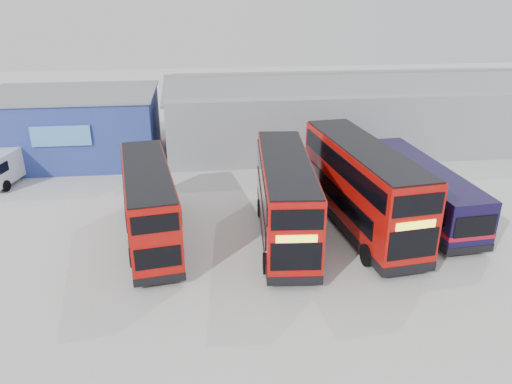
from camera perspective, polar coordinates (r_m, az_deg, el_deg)
The scene contains 8 objects.
ground_plane at distance 24.08m, azimuth 5.41°, elevation -8.97°, with size 120.00×120.00×0.00m, color #B0B0AB.
office_block at distance 40.39m, azimuth -19.98°, elevation 7.12°, with size 12.30×8.32×5.12m.
maintenance_shed at distance 43.06m, azimuth 10.76°, elevation 9.06°, with size 30.50×12.00×5.89m.
double_decker_left at distance 26.30m, azimuth -12.11°, elevation -1.49°, with size 3.75×9.85×4.07m.
double_decker_centre at distance 26.05m, azimuth 3.36°, elevation -0.85°, with size 3.28×10.54×4.39m.
double_decker_right at distance 27.57m, azimuth 11.93°, elevation 0.44°, with size 4.02×11.43×4.74m.
single_decker_blue at distance 30.52m, azimuth 18.17°, elevation 0.21°, with size 3.33×11.10×2.97m.
panel_van at distance 37.96m, azimuth -26.79°, elevation 2.96°, with size 3.27×5.56×2.29m.
Camera 1 is at (-4.51, -19.93, 12.73)m, focal length 35.00 mm.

